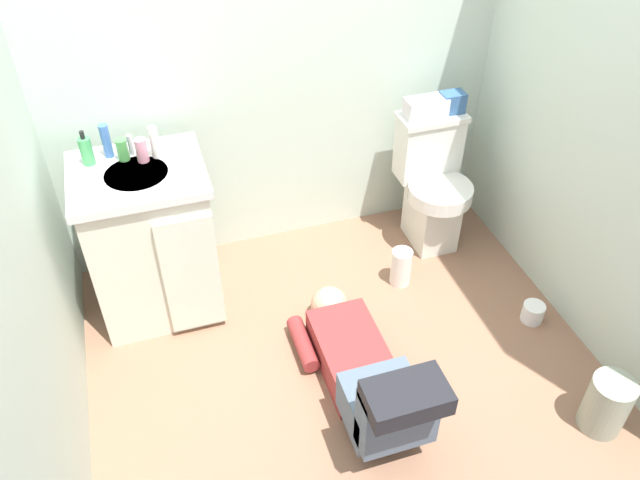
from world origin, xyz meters
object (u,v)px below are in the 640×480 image
Objects in this scene: vanity_cabinet at (152,241)px; bottle_white at (154,142)px; toilet_paper_roll at (533,312)px; bottle_green at (122,150)px; toiletry_bag at (452,102)px; toilet at (432,184)px; soap_dispenser at (86,151)px; bottle_pink at (142,150)px; tissue_box at (426,107)px; faucet at (131,145)px; person_plumber at (366,373)px; trash_can at (606,404)px; bottle_blue at (106,141)px; paper_towel_roll at (401,267)px.

bottle_white is at bearing 42.67° from vanity_cabinet.
bottle_green is at bearing 155.88° from toilet_paper_roll.
toiletry_bag is 0.82× the size of bottle_white.
toilet is 6.05× the size of toiletry_bag.
bottle_pink is at bearing -11.91° from soap_dispenser.
bottle_green is (0.15, -0.01, -0.02)m from soap_dispenser.
tissue_box is 0.15m from toiletry_bag.
bottle_green reaches higher than faucet.
person_plumber is (0.78, -1.03, -0.69)m from faucet.
tissue_box is at bearing 3.46° from bottle_white.
bottle_green is 2.37m from trash_can.
soap_dispenser is at bearing 133.89° from person_plumber.
person_plumber reaches higher than toilet_paper_roll.
toiletry_bag is at bearing 92.42° from trash_can.
soap_dispenser is 1.03× the size of bottle_blue.
trash_can is at bearing -37.39° from soap_dispenser.
tissue_box is 1.68m from soap_dispenser.
vanity_cabinet is 0.47m from faucet.
toilet reaches higher than person_plumber.
person_plumber is 1.50m from toiletry_bag.
toilet is at bearing -2.64° from bottle_blue.
soap_dispenser is (-0.19, -0.02, 0.02)m from faucet.
soap_dispenser is at bearing 142.61° from trash_can.
tissue_box reaches higher than toilet.
toiletry_bag is 1.11× the size of bottle_pink.
faucet reaches higher than paper_towel_roll.
bottle_green reaches higher than toilet_paper_roll.
toilet_paper_roll is at bearing -24.12° from bottle_green.
trash_can is 2.54× the size of toilet_paper_roll.
toilet is 1.72m from bottle_blue.
faucet is at bearing 162.94° from paper_towel_roll.
bottle_blue is 2.22m from toilet_paper_roll.
vanity_cabinet is at bearing -176.74° from toilet.
bottle_blue reaches higher than faucet.
trash_can is at bearing -39.50° from bottle_green.
person_plumber is at bearing -52.45° from bottle_pink.
bottle_green is at bearing -37.78° from bottle_blue.
toiletry_bag is 1.64m from trash_can.
toilet_paper_roll is (0.27, -0.87, -0.75)m from tissue_box.
toiletry_bag reaches higher than toilet.
toiletry_bag reaches higher than person_plumber.
toilet is at bearing -2.20° from faucet.
vanity_cabinet is at bearing 131.36° from person_plumber.
bottle_white is at bearing -176.54° from tissue_box.
toilet is at bearing -139.23° from toiletry_bag.
bottle_white is (0.21, -0.07, -0.00)m from bottle_blue.
bottle_blue reaches higher than toiletry_bag.
bottle_pink is 0.74× the size of bottle_white.
toilet is 6.70× the size of bottle_pink.
tissue_box is at bearing 1.22° from faucet.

